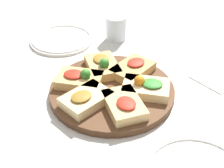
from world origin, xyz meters
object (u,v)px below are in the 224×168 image
(serving_board, at_px, (112,91))
(water_glass, at_px, (116,28))
(plate_right, at_px, (62,39))
(napkin_stack, at_px, (214,79))

(serving_board, distance_m, water_glass, 0.35)
(plate_right, relative_size, water_glass, 2.57)
(serving_board, height_order, plate_right, serving_board)
(serving_board, distance_m, plate_right, 0.38)
(serving_board, xyz_separation_m, water_glass, (0.26, -0.23, 0.04))
(water_glass, distance_m, napkin_stack, 0.41)
(napkin_stack, bearing_deg, serving_board, 62.70)
(water_glass, relative_size, napkin_stack, 0.77)
(plate_right, bearing_deg, serving_board, 170.41)
(plate_right, relative_size, napkin_stack, 1.99)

